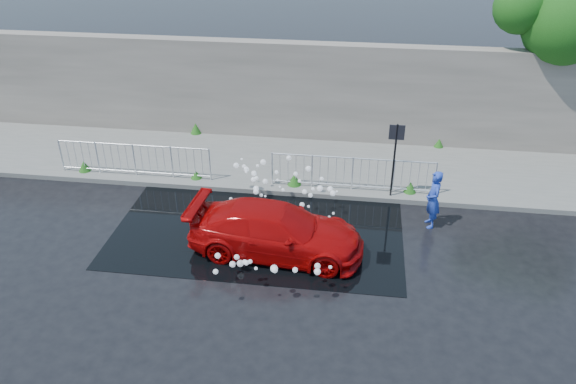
{
  "coord_description": "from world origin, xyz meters",
  "views": [
    {
      "loc": [
        3.1,
        -12.05,
        8.74
      ],
      "look_at": [
        1.27,
        1.41,
        1.0
      ],
      "focal_mm": 35.0,
      "sensor_mm": 36.0,
      "label": 1
    }
  ],
  "objects": [
    {
      "name": "ground",
      "position": [
        0.0,
        0.0,
        0.0
      ],
      "size": [
        90.0,
        90.0,
        0.0
      ],
      "primitive_type": "plane",
      "color": "black",
      "rests_on": "ground"
    },
    {
      "name": "pavement",
      "position": [
        0.0,
        5.0,
        0.07
      ],
      "size": [
        30.0,
        4.0,
        0.15
      ],
      "primitive_type": "cube",
      "color": "#5D5E59",
      "rests_on": "ground"
    },
    {
      "name": "curb",
      "position": [
        0.0,
        3.0,
        0.08
      ],
      "size": [
        30.0,
        0.25,
        0.16
      ],
      "primitive_type": "cube",
      "color": "#5D5E59",
      "rests_on": "ground"
    },
    {
      "name": "retaining_wall",
      "position": [
        0.0,
        7.2,
        1.9
      ],
      "size": [
        30.0,
        0.6,
        3.5
      ],
      "primitive_type": "cube",
      "color": "#635B53",
      "rests_on": "pavement"
    },
    {
      "name": "puddle",
      "position": [
        0.5,
        1.0,
        0.01
      ],
      "size": [
        8.0,
        5.0,
        0.01
      ],
      "primitive_type": "cube",
      "color": "black",
      "rests_on": "ground"
    },
    {
      "name": "sign_post",
      "position": [
        4.2,
        3.1,
        1.72
      ],
      "size": [
        0.45,
        0.06,
        2.5
      ],
      "color": "black",
      "rests_on": "ground"
    },
    {
      "name": "railing_left",
      "position": [
        -4.0,
        3.35,
        0.74
      ],
      "size": [
        5.05,
        0.05,
        1.1
      ],
      "color": "silver",
      "rests_on": "pavement"
    },
    {
      "name": "railing_right",
      "position": [
        3.0,
        3.35,
        0.74
      ],
      "size": [
        5.05,
        0.05,
        1.1
      ],
      "color": "silver",
      "rests_on": "pavement"
    },
    {
      "name": "weeds",
      "position": [
        -0.21,
        4.57,
        0.33
      ],
      "size": [
        12.17,
        3.93,
        0.4
      ],
      "color": "#1A5015",
      "rests_on": "pavement"
    },
    {
      "name": "water_spray",
      "position": [
        1.0,
        1.07,
        0.74
      ],
      "size": [
        3.48,
        5.82,
        1.07
      ],
      "color": "white",
      "rests_on": "ground"
    },
    {
      "name": "red_car",
      "position": [
        1.16,
        -0.06,
        0.66
      ],
      "size": [
        4.69,
        2.18,
        1.32
      ],
      "primitive_type": "imported",
      "rotation": [
        0.0,
        0.0,
        1.5
      ],
      "color": "#A40606",
      "rests_on": "ground"
    },
    {
      "name": "person",
      "position": [
        5.29,
        1.8,
        0.85
      ],
      "size": [
        0.5,
        0.68,
        1.7
      ],
      "primitive_type": "imported",
      "rotation": [
        0.0,
        0.0,
        -1.41
      ],
      "color": "#233EB1",
      "rests_on": "ground"
    }
  ]
}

